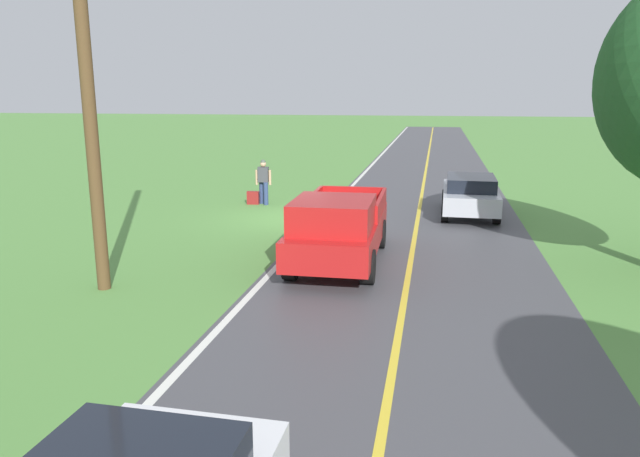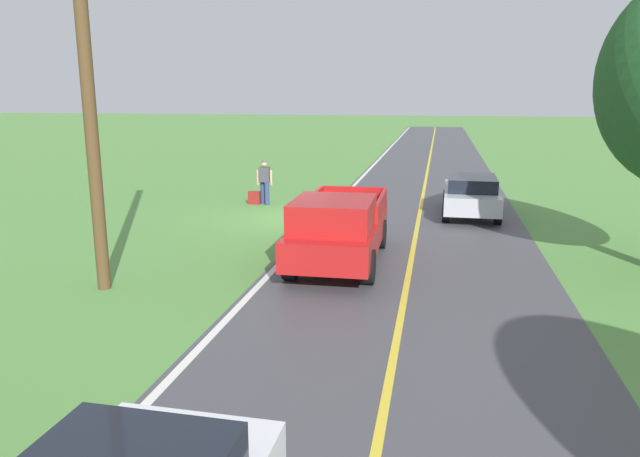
{
  "view_description": "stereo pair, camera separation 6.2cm",
  "coord_description": "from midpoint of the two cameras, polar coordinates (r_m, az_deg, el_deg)",
  "views": [
    {
      "loc": [
        -4.79,
        19.53,
        4.23
      ],
      "look_at": [
        -2.2,
        6.27,
        1.15
      ],
      "focal_mm": 33.31,
      "sensor_mm": 36.0,
      "label": 1
    },
    {
      "loc": [
        -4.86,
        19.52,
        4.23
      ],
      "look_at": [
        -2.2,
        6.27,
        1.15
      ],
      "focal_mm": 33.31,
      "sensor_mm": 36.0,
      "label": 2
    }
  ],
  "objects": [
    {
      "name": "lane_edge_line",
      "position": [
        20.34,
        -0.03,
        0.85
      ],
      "size": [
        0.16,
        117.6,
        0.0
      ],
      "primitive_type": "cube",
      "color": "silver",
      "rests_on": "ground"
    },
    {
      "name": "hitchhiker_walking",
      "position": [
        23.22,
        -5.52,
        4.73
      ],
      "size": [
        0.62,
        0.51,
        1.75
      ],
      "color": "navy",
      "rests_on": "ground"
    },
    {
      "name": "suitcase_carried",
      "position": [
        23.35,
        -6.53,
        2.95
      ],
      "size": [
        0.47,
        0.23,
        0.51
      ],
      "primitive_type": "cube",
      "rotation": [
        0.0,
        0.0,
        1.65
      ],
      "color": "maroon",
      "rests_on": "ground"
    },
    {
      "name": "pickup_truck_passing",
      "position": [
        14.82,
        1.64,
        0.12
      ],
      "size": [
        2.16,
        5.43,
        1.82
      ],
      "color": "#B21919",
      "rests_on": "ground"
    },
    {
      "name": "road_surface",
      "position": [
        19.99,
        9.2,
        0.46
      ],
      "size": [
        6.9,
        120.0,
        0.0
      ],
      "primitive_type": "cube",
      "color": "#47474C",
      "rests_on": "ground"
    },
    {
      "name": "utility_pole_roadside",
      "position": [
        13.45,
        -21.5,
        11.74
      ],
      "size": [
        0.28,
        0.28,
        8.35
      ],
      "primitive_type": "cylinder",
      "color": "brown",
      "rests_on": "ground"
    },
    {
      "name": "ground_plane",
      "position": [
        20.55,
        -2.77,
        0.95
      ],
      "size": [
        200.0,
        200.0,
        0.0
      ],
      "primitive_type": "plane",
      "color": "#568E42"
    },
    {
      "name": "sedan_near_oncoming",
      "position": [
        21.68,
        14.13,
        3.22
      ],
      "size": [
        1.98,
        4.42,
        1.41
      ],
      "color": "#B2B7C1",
      "rests_on": "ground"
    },
    {
      "name": "lane_centre_line",
      "position": [
        19.99,
        9.2,
        0.47
      ],
      "size": [
        0.14,
        117.6,
        0.0
      ],
      "primitive_type": "cube",
      "color": "gold",
      "rests_on": "ground"
    }
  ]
}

